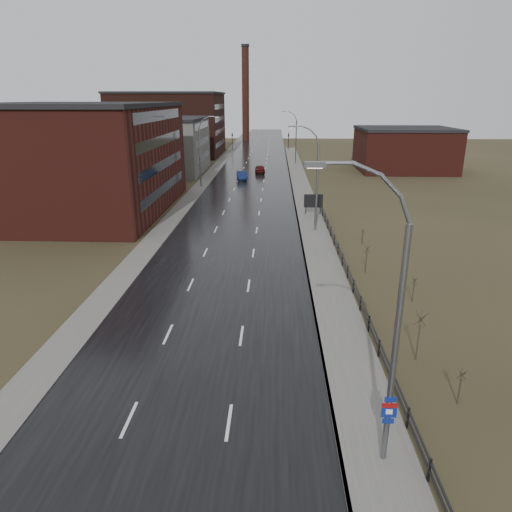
# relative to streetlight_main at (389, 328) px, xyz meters

# --- Properties ---
(ground) EXTENTS (320.00, 320.00, 0.00)m
(ground) POSITION_rel_streetlight_main_xyz_m (-8.47, -2.00, -6.06)
(ground) COLOR #2D2819
(ground) RESTS_ON ground
(road) EXTENTS (14.00, 300.00, 0.06)m
(road) POSITION_rel_streetlight_main_xyz_m (-8.47, 58.00, -6.03)
(road) COLOR black
(road) RESTS_ON ground
(sidewalk_right) EXTENTS (3.20, 180.00, 0.18)m
(sidewalk_right) POSITION_rel_streetlight_main_xyz_m (0.13, 33.00, -5.97)
(sidewalk_right) COLOR #595651
(sidewalk_right) RESTS_ON ground
(curb_right) EXTENTS (0.16, 180.00, 0.18)m
(curb_right) POSITION_rel_streetlight_main_xyz_m (-1.39, 33.00, -5.97)
(curb_right) COLOR slate
(curb_right) RESTS_ON ground
(sidewalk_left) EXTENTS (2.40, 260.00, 0.12)m
(sidewalk_left) POSITION_rel_streetlight_main_xyz_m (-16.67, 58.00, -6.00)
(sidewalk_left) COLOR #595651
(sidewalk_left) RESTS_ON ground
(warehouse_near) EXTENTS (22.44, 28.56, 13.50)m
(warehouse_near) POSITION_rel_streetlight_main_xyz_m (-29.46, 43.00, 0.70)
(warehouse_near) COLOR #471914
(warehouse_near) RESTS_ON ground
(warehouse_mid) EXTENTS (16.32, 20.40, 10.50)m
(warehouse_mid) POSITION_rel_streetlight_main_xyz_m (-26.46, 76.00, -0.80)
(warehouse_mid) COLOR slate
(warehouse_mid) RESTS_ON ground
(warehouse_far) EXTENTS (26.52, 24.48, 15.50)m
(warehouse_far) POSITION_rel_streetlight_main_xyz_m (-31.47, 106.00, 1.70)
(warehouse_far) COLOR #331611
(warehouse_far) RESTS_ON ground
(building_right) EXTENTS (18.36, 16.32, 8.50)m
(building_right) POSITION_rel_streetlight_main_xyz_m (21.83, 80.00, -1.80)
(building_right) COLOR #471914
(building_right) RESTS_ON ground
(smokestack) EXTENTS (2.70, 2.70, 30.70)m
(smokestack) POSITION_rel_streetlight_main_xyz_m (-14.47, 148.00, 9.44)
(smokestack) COLOR #331611
(smokestack) RESTS_ON ground
(streetlight_main) EXTENTS (3.91, 0.29, 12.11)m
(streetlight_main) POSITION_rel_streetlight_main_xyz_m (0.00, 0.00, 0.00)
(streetlight_main) COLOR slate
(streetlight_main) RESTS_ON ground
(streetlight_right_mid) EXTENTS (3.36, 0.28, 11.35)m
(streetlight_right_mid) POSITION_rel_streetlight_main_xyz_m (0.03, 34.00, -0.22)
(streetlight_right_mid) COLOR slate
(streetlight_right_mid) RESTS_ON ground
(streetlight_left) EXTENTS (3.36, 0.28, 11.35)m
(streetlight_left) POSITION_rel_streetlight_main_xyz_m (-16.17, 60.00, -0.22)
(streetlight_left) COLOR slate
(streetlight_left) RESTS_ON ground
(streetlight_right_far) EXTENTS (3.36, 0.28, 11.35)m
(streetlight_right_far) POSITION_rel_streetlight_main_xyz_m (0.03, 88.00, -0.22)
(streetlight_right_far) COLOR slate
(streetlight_right_far) RESTS_ON ground
(guardrail) EXTENTS (0.10, 53.05, 1.10)m
(guardrail) POSITION_rel_streetlight_main_xyz_m (1.83, 16.32, -5.35)
(guardrail) COLOR black
(guardrail) RESTS_ON ground
(shrub_b) EXTENTS (0.45, 0.48, 1.89)m
(shrub_b) POSITION_rel_streetlight_main_xyz_m (4.77, 3.89, -5.06)
(shrub_b) COLOR #382D23
(shrub_b) RESTS_ON ground
(shrub_c) EXTENTS (0.69, 0.73, 2.96)m
(shrub_c) POSITION_rel_streetlight_main_xyz_m (3.89, 7.77, -4.49)
(shrub_c) COLOR #382D23
(shrub_c) RESTS_ON ground
(shrub_d) EXTENTS (0.46, 0.48, 1.90)m
(shrub_d) POSITION_rel_streetlight_main_xyz_m (5.89, 15.68, -5.05)
(shrub_d) COLOR #382D23
(shrub_d) RESTS_ON ground
(shrub_e) EXTENTS (0.58, 0.61, 2.45)m
(shrub_e) POSITION_rel_streetlight_main_xyz_m (3.56, 21.39, -4.76)
(shrub_e) COLOR #382D23
(shrub_e) RESTS_ON ground
(shrub_f) EXTENTS (0.38, 0.40, 1.55)m
(shrub_f) POSITION_rel_streetlight_main_xyz_m (4.72, 29.48, -5.24)
(shrub_f) COLOR #382D23
(shrub_f) RESTS_ON ground
(billboard) EXTENTS (2.35, 0.17, 2.72)m
(billboard) POSITION_rel_streetlight_main_xyz_m (0.63, 41.14, -4.25)
(billboard) COLOR black
(billboard) RESTS_ON ground
(traffic_light_left) EXTENTS (0.58, 2.73, 5.30)m
(traffic_light_left) POSITION_rel_streetlight_main_xyz_m (-16.47, 118.00, -1.46)
(traffic_light_left) COLOR black
(traffic_light_left) RESTS_ON ground
(traffic_light_right) EXTENTS (0.58, 2.73, 5.30)m
(traffic_light_right) POSITION_rel_streetlight_main_xyz_m (-0.47, 118.00, -1.46)
(traffic_light_right) COLOR black
(traffic_light_right) RESTS_ON ground
(car_near) EXTENTS (2.30, 4.93, 1.56)m
(car_near) POSITION_rel_streetlight_main_xyz_m (-10.17, 66.96, -5.28)
(car_near) COLOR #0E1B47
(car_near) RESTS_ON ground
(car_far) EXTENTS (2.22, 4.86, 1.62)m
(car_far) POSITION_rel_streetlight_main_xyz_m (-7.15, 75.21, -5.25)
(car_far) COLOR #470D0B
(car_far) RESTS_ON ground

